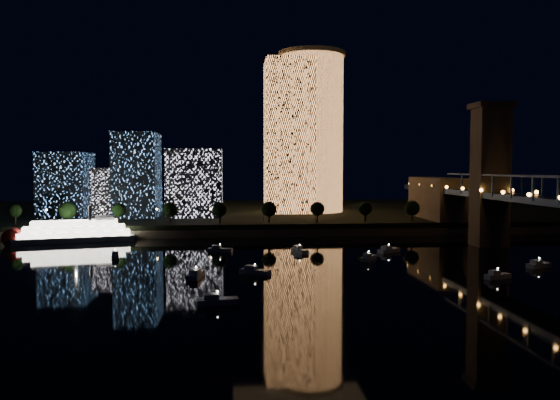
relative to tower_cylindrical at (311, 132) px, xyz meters
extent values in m
plane|color=black|center=(-15.39, -142.63, -45.23)|extent=(520.00, 520.00, 0.00)
cube|color=black|center=(-15.39, 17.37, -42.73)|extent=(420.00, 160.00, 5.00)
cube|color=#6B5E4C|center=(-15.39, -60.63, -43.73)|extent=(420.00, 6.00, 3.00)
cylinder|color=#FF9C51|center=(0.00, 0.00, -1.13)|extent=(32.00, 32.00, 78.22)
cylinder|color=#6B5E4C|center=(0.00, 0.00, 38.98)|extent=(34.00, 34.00, 2.00)
cube|color=#FF9C51|center=(-12.09, -5.05, -2.58)|extent=(23.67, 23.67, 75.31)
cube|color=white|center=(-57.48, -22.86, -24.80)|extent=(25.09, 21.23, 30.88)
cube|color=#5697EB|center=(-83.49, -22.49, -21.16)|extent=(19.08, 24.80, 38.15)
cube|color=white|center=(-90.68, -24.06, -29.08)|extent=(22.30, 20.27, 22.30)
cube|color=#5697EB|center=(-116.34, -18.45, -25.56)|extent=(20.97, 23.06, 29.35)
cube|color=#6B5E4C|center=(49.61, -92.63, -21.23)|extent=(11.00, 9.00, 48.00)
cube|color=#6B5E4C|center=(49.61, -92.63, 3.77)|extent=(13.00, 11.00, 2.00)
cube|color=#6B5E4C|center=(49.61, -42.63, -33.73)|extent=(12.00, 40.00, 23.00)
cube|color=navy|center=(44.61, -130.63, -23.73)|extent=(0.50, 0.50, 7.00)
cube|color=navy|center=(44.61, -106.63, -23.73)|extent=(0.50, 0.50, 7.00)
cube|color=navy|center=(44.61, -82.63, -23.73)|extent=(0.50, 0.50, 7.00)
sphere|color=orange|center=(44.11, -97.63, -25.43)|extent=(1.20, 1.20, 1.20)
sphere|color=orange|center=(44.11, -52.63, -25.43)|extent=(1.20, 1.20, 1.20)
cube|color=silver|center=(-98.32, -69.94, -44.18)|extent=(43.43, 19.26, 2.12)
cube|color=white|center=(-98.32, -69.94, -42.15)|extent=(39.79, 17.58, 1.94)
cube|color=white|center=(-98.32, -69.94, -40.21)|extent=(36.16, 15.91, 1.94)
cube|color=white|center=(-98.32, -69.94, -38.27)|extent=(30.81, 13.82, 1.94)
cube|color=silver|center=(-88.03, -67.49, -36.59)|extent=(8.09, 6.78, 1.59)
cylinder|color=black|center=(-92.77, -70.43, -34.65)|extent=(1.23, 1.23, 5.29)
cylinder|color=black|center=(-93.58, -67.00, -34.65)|extent=(1.23, 1.23, 5.29)
cylinder|color=maroon|center=(-118.91, -74.85, -42.59)|extent=(7.85, 9.15, 6.17)
cube|color=silver|center=(-76.14, -107.32, -44.63)|extent=(3.47, 7.08, 1.20)
cube|color=silver|center=(-75.94, -108.32, -43.53)|extent=(2.20, 2.68, 1.00)
sphere|color=white|center=(-76.14, -107.32, -42.63)|extent=(0.36, 0.36, 0.36)
cube|color=silver|center=(43.92, -134.08, -44.63)|extent=(8.29, 5.48, 1.20)
cube|color=silver|center=(42.83, -134.55, -43.53)|extent=(3.37, 3.00, 1.00)
sphere|color=white|center=(43.92, -134.08, -42.63)|extent=(0.36, 0.36, 0.36)
cube|color=silver|center=(-18.73, -102.68, -44.63)|extent=(5.07, 8.10, 1.20)
cube|color=silver|center=(-19.15, -101.60, -43.53)|extent=(2.84, 3.24, 1.00)
sphere|color=white|center=(-18.73, -102.68, -42.63)|extent=(0.36, 0.36, 0.36)
cube|color=silver|center=(-44.41, -98.58, -44.63)|extent=(8.34, 4.42, 1.20)
cube|color=silver|center=(-45.57, -98.29, -43.53)|extent=(3.21, 2.69, 1.00)
sphere|color=white|center=(-44.41, -98.58, -42.63)|extent=(0.36, 0.36, 0.36)
cube|color=silver|center=(25.07, -147.80, -44.63)|extent=(7.28, 4.30, 1.20)
cube|color=silver|center=(24.08, -148.13, -43.53)|extent=(2.87, 2.48, 1.00)
sphere|color=white|center=(25.07, -147.80, -42.63)|extent=(0.36, 0.36, 0.36)
cube|color=silver|center=(-43.51, -167.12, -44.63)|extent=(8.62, 3.84, 1.20)
cube|color=silver|center=(-44.75, -167.30, -43.53)|extent=(3.20, 2.56, 1.00)
sphere|color=white|center=(-43.51, -167.12, -42.63)|extent=(0.36, 0.36, 0.36)
cube|color=silver|center=(-0.04, -118.33, -44.63)|extent=(6.26, 7.88, 1.20)
cube|color=silver|center=(-0.66, -119.31, -43.53)|extent=(3.16, 3.38, 1.00)
sphere|color=white|center=(-0.04, -118.33, -42.63)|extent=(0.36, 0.36, 0.36)
cube|color=silver|center=(10.23, -104.27, -44.63)|extent=(8.38, 6.65, 1.20)
cube|color=silver|center=(9.18, -104.94, -43.53)|extent=(3.59, 3.36, 1.00)
sphere|color=white|center=(10.23, -104.27, -42.63)|extent=(0.36, 0.36, 0.36)
cube|color=silver|center=(-49.59, -139.59, -44.63)|extent=(4.26, 8.90, 1.20)
cube|color=silver|center=(-49.83, -140.85, -43.53)|extent=(2.73, 3.35, 1.00)
sphere|color=white|center=(-49.59, -139.59, -42.63)|extent=(0.36, 0.36, 0.36)
cube|color=silver|center=(-34.66, -136.65, -44.63)|extent=(8.40, 6.29, 1.20)
cube|color=silver|center=(-35.73, -136.05, -43.53)|extent=(3.53, 3.25, 1.00)
sphere|color=white|center=(-34.66, -136.65, -42.63)|extent=(0.36, 0.36, 0.36)
cylinder|color=black|center=(-125.39, -54.63, -38.23)|extent=(0.70, 0.70, 4.00)
sphere|color=black|center=(-125.39, -54.63, -34.73)|extent=(5.22, 5.22, 5.22)
cylinder|color=black|center=(-105.39, -54.63, -38.23)|extent=(0.70, 0.70, 4.00)
sphere|color=black|center=(-105.39, -54.63, -34.73)|extent=(6.99, 6.99, 6.99)
cylinder|color=black|center=(-85.39, -54.63, -38.23)|extent=(0.70, 0.70, 4.00)
sphere|color=black|center=(-85.39, -54.63, -34.73)|extent=(5.58, 5.58, 5.58)
cylinder|color=black|center=(-65.39, -54.63, -38.23)|extent=(0.70, 0.70, 4.00)
sphere|color=black|center=(-65.39, -54.63, -34.73)|extent=(6.15, 6.15, 6.15)
cylinder|color=black|center=(-45.39, -54.63, -38.23)|extent=(0.70, 0.70, 4.00)
sphere|color=black|center=(-45.39, -54.63, -34.73)|extent=(5.92, 5.92, 5.92)
cylinder|color=black|center=(-25.39, -54.63, -38.23)|extent=(0.70, 0.70, 4.00)
sphere|color=black|center=(-25.39, -54.63, -34.73)|extent=(6.25, 6.25, 6.25)
cylinder|color=black|center=(-5.39, -54.63, -38.23)|extent=(0.70, 0.70, 4.00)
sphere|color=black|center=(-5.39, -54.63, -34.73)|extent=(5.79, 5.79, 5.79)
cylinder|color=black|center=(14.61, -54.63, -38.23)|extent=(0.70, 0.70, 4.00)
sphere|color=black|center=(14.61, -54.63, -34.73)|extent=(5.64, 5.64, 5.64)
cylinder|color=black|center=(34.61, -54.63, -38.23)|extent=(0.70, 0.70, 4.00)
sphere|color=black|center=(34.61, -54.63, -34.73)|extent=(6.35, 6.35, 6.35)
cylinder|color=black|center=(-115.39, -48.63, -37.73)|extent=(0.24, 0.24, 5.00)
sphere|color=#FFCC7F|center=(-115.39, -48.63, -34.93)|extent=(0.70, 0.70, 0.70)
cylinder|color=black|center=(-93.39, -48.63, -37.73)|extent=(0.24, 0.24, 5.00)
sphere|color=#FFCC7F|center=(-93.39, -48.63, -34.93)|extent=(0.70, 0.70, 0.70)
cylinder|color=black|center=(-71.39, -48.63, -37.73)|extent=(0.24, 0.24, 5.00)
sphere|color=#FFCC7F|center=(-71.39, -48.63, -34.93)|extent=(0.70, 0.70, 0.70)
cylinder|color=black|center=(-49.39, -48.63, -37.73)|extent=(0.24, 0.24, 5.00)
sphere|color=#FFCC7F|center=(-49.39, -48.63, -34.93)|extent=(0.70, 0.70, 0.70)
cylinder|color=black|center=(-27.39, -48.63, -37.73)|extent=(0.24, 0.24, 5.00)
sphere|color=#FFCC7F|center=(-27.39, -48.63, -34.93)|extent=(0.70, 0.70, 0.70)
cylinder|color=black|center=(-5.39, -48.63, -37.73)|extent=(0.24, 0.24, 5.00)
sphere|color=#FFCC7F|center=(-5.39, -48.63, -34.93)|extent=(0.70, 0.70, 0.70)
cylinder|color=black|center=(16.61, -48.63, -37.73)|extent=(0.24, 0.24, 5.00)
sphere|color=#FFCC7F|center=(16.61, -48.63, -34.93)|extent=(0.70, 0.70, 0.70)
camera|label=1|loc=(-40.56, -276.23, -17.56)|focal=35.00mm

